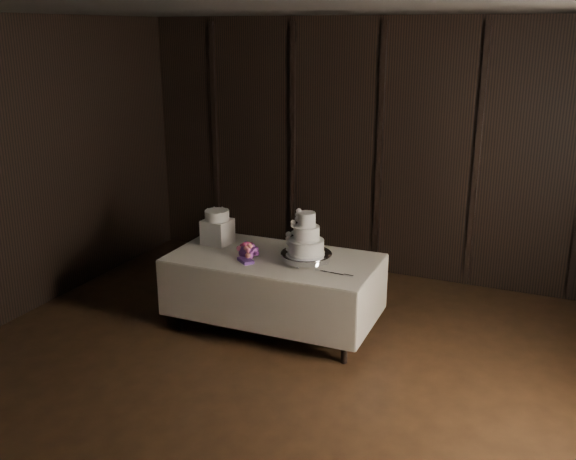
{
  "coord_description": "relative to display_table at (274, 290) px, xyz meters",
  "views": [
    {
      "loc": [
        2.01,
        -3.71,
        2.85
      ],
      "look_at": [
        -0.31,
        1.54,
        1.05
      ],
      "focal_mm": 40.0,
      "sensor_mm": 36.0,
      "label": 1
    }
  ],
  "objects": [
    {
      "name": "cake_knife",
      "position": [
        0.64,
        -0.18,
        0.35
      ],
      "size": [
        0.37,
        0.05,
        0.01
      ],
      "primitive_type": "cube",
      "rotation": [
        0.0,
        0.0,
        -0.07
      ],
      "color": "silver",
      "rests_on": "display_table"
    },
    {
      "name": "cake_stand",
      "position": [
        0.34,
        -0.01,
        0.39
      ],
      "size": [
        0.5,
        0.5,
        0.09
      ],
      "primitive_type": "cylinder",
      "rotation": [
        0.0,
        0.0,
        0.04
      ],
      "color": "silver",
      "rests_on": "display_table"
    },
    {
      "name": "small_cake",
      "position": [
        -0.7,
        0.14,
        0.64
      ],
      "size": [
        0.32,
        0.32,
        0.1
      ],
      "primitive_type": "cylinder",
      "rotation": [
        0.0,
        0.0,
        -0.35
      ],
      "color": "white",
      "rests_on": "box_pedestal"
    },
    {
      "name": "display_table",
      "position": [
        0.0,
        0.0,
        0.0
      ],
      "size": [
        2.01,
        1.08,
        0.76
      ],
      "rotation": [
        0.0,
        0.0,
        0.02
      ],
      "color": "silver",
      "rests_on": "ground"
    },
    {
      "name": "room",
      "position": [
        0.46,
        -1.54,
        1.08
      ],
      "size": [
        6.08,
        7.08,
        3.08
      ],
      "color": "black",
      "rests_on": "ground"
    },
    {
      "name": "wedding_cake",
      "position": [
        0.31,
        -0.03,
        0.59
      ],
      "size": [
        0.37,
        0.33,
        0.4
      ],
      "rotation": [
        0.0,
        0.0,
        -0.06
      ],
      "color": "white",
      "rests_on": "cake_stand"
    },
    {
      "name": "bouquet",
      "position": [
        -0.23,
        -0.11,
        0.41
      ],
      "size": [
        0.46,
        0.48,
        0.18
      ],
      "primitive_type": null,
      "rotation": [
        0.0,
        0.0,
        -0.65
      ],
      "color": "#E66487",
      "rests_on": "display_table"
    },
    {
      "name": "box_pedestal",
      "position": [
        -0.7,
        0.14,
        0.47
      ],
      "size": [
        0.28,
        0.28,
        0.25
      ],
      "primitive_type": "cube",
      "rotation": [
        0.0,
        0.0,
        -0.07
      ],
      "color": "white",
      "rests_on": "display_table"
    }
  ]
}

